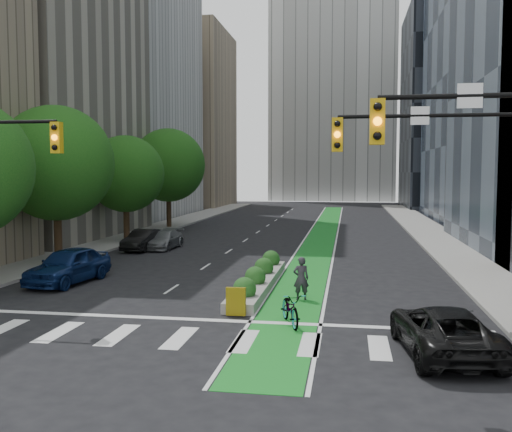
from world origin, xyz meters
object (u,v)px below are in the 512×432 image
(bicycle, at_px, (291,308))
(parked_car_left_far, at_px, (164,240))
(cyclist, at_px, (301,278))
(parked_car_left_mid, at_px, (144,240))
(median_planter, at_px, (259,279))
(parked_car_left_near, at_px, (68,265))
(parked_car_right, at_px, (443,330))

(bicycle, relative_size, parked_car_left_far, 0.50)
(cyclist, height_order, parked_car_left_mid, cyclist)
(median_planter, xyz_separation_m, parked_car_left_near, (-8.76, -0.50, 0.46))
(median_planter, bearing_deg, parked_car_left_far, 125.44)
(median_planter, bearing_deg, parked_car_left_mid, 131.16)
(bicycle, height_order, cyclist, cyclist)
(bicycle, bearing_deg, cyclist, 70.17)
(cyclist, height_order, parked_car_left_near, cyclist)
(parked_car_left_mid, distance_m, parked_car_right, 24.71)
(parked_car_left_near, bearing_deg, median_planter, 10.40)
(parked_car_left_far, bearing_deg, parked_car_left_near, -90.54)
(parked_car_right, bearing_deg, median_planter, -58.81)
(median_planter, height_order, parked_car_left_near, parked_car_left_near)
(cyclist, relative_size, parked_car_left_far, 0.41)
(cyclist, distance_m, parked_car_right, 7.58)
(bicycle, bearing_deg, median_planter, 89.45)
(parked_car_left_near, distance_m, parked_car_left_far, 12.05)
(bicycle, distance_m, parked_car_left_far, 20.24)
(parked_car_left_near, height_order, parked_car_right, parked_car_left_near)
(parked_car_left_near, bearing_deg, cyclist, -1.91)
(median_planter, bearing_deg, bicycle, -71.38)
(cyclist, xyz_separation_m, parked_car_left_mid, (-11.34, 12.86, -0.19))
(median_planter, relative_size, cyclist, 5.89)
(parked_car_left_mid, bearing_deg, bicycle, -50.58)
(parked_car_left_near, relative_size, parked_car_right, 0.99)
(bicycle, xyz_separation_m, parked_car_left_mid, (-11.30, 16.57, 0.12))
(parked_car_left_far, bearing_deg, median_planter, -52.51)
(median_planter, relative_size, bicycle, 4.85)
(cyclist, relative_size, parked_car_right, 0.35)
(median_planter, bearing_deg, parked_car_left_near, -176.76)
(parked_car_left_near, relative_size, parked_car_left_far, 1.16)
(bicycle, xyz_separation_m, parked_car_left_far, (-10.21, 17.48, 0.05))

